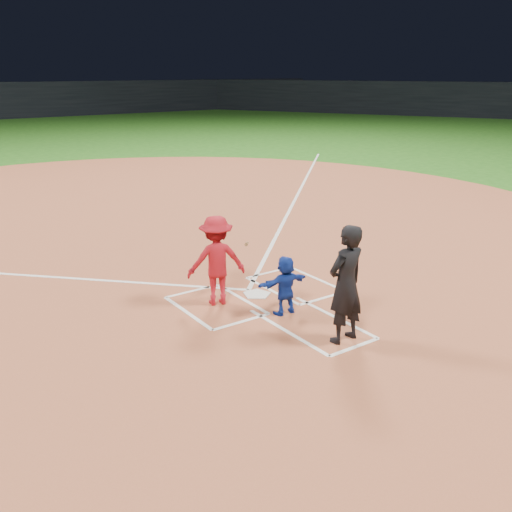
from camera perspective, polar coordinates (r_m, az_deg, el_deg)
ground at (r=11.57m, az=0.08°, el=-3.93°), size 120.00×120.00×0.00m
home_plate_dirt at (r=16.58m, az=-11.90°, el=2.61°), size 28.00×28.00×0.01m
stadium_wall_right at (r=58.31m, az=21.52°, el=14.32°), size 31.04×52.56×3.20m
home_plate at (r=11.56m, az=0.08°, el=-3.84°), size 0.60×0.60×0.02m
catcher at (r=10.52m, az=2.94°, el=-2.92°), size 1.06×0.39×1.12m
umpire at (r=9.42m, az=8.97°, el=-2.81°), size 0.77×0.54×2.01m
chalk_markings at (r=15.95m, az=-10.88°, el=2.08°), size 28.35×17.32×0.01m
batter_at_plate at (r=10.89m, az=-3.97°, el=-0.44°), size 1.51×1.00×1.75m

